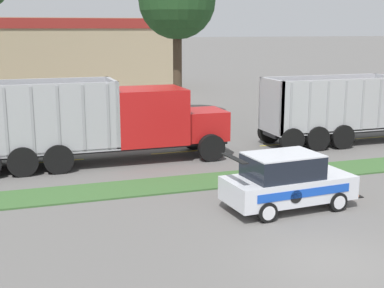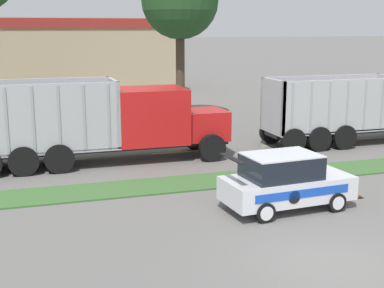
# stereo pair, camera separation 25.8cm
# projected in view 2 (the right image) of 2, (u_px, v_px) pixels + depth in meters

# --- Properties ---
(ground_plane) EXTENTS (600.00, 600.00, 0.00)m
(ground_plane) POSITION_uv_depth(u_px,v_px,m) (328.00, 262.00, 13.00)
(ground_plane) COLOR slate
(grass_verge) EXTENTS (120.00, 1.97, 0.06)m
(grass_verge) POSITION_uv_depth(u_px,v_px,m) (221.00, 180.00, 19.88)
(grass_verge) COLOR #3D6633
(grass_verge) RESTS_ON ground_plane
(centre_line_3) EXTENTS (2.40, 0.14, 0.01)m
(centre_line_3) POSITION_uv_depth(u_px,v_px,m) (57.00, 161.00, 22.86)
(centre_line_3) COLOR yellow
(centre_line_3) RESTS_ON ground_plane
(centre_line_4) EXTENTS (2.40, 0.14, 0.01)m
(centre_line_4) POSITION_uv_depth(u_px,v_px,m) (178.00, 152.00, 24.45)
(centre_line_4) COLOR yellow
(centre_line_4) RESTS_ON ground_plane
(centre_line_5) EXTENTS (2.40, 0.14, 0.01)m
(centre_line_5) POSITION_uv_depth(u_px,v_px,m) (284.00, 144.00, 26.04)
(centre_line_5) COLOR yellow
(centre_line_5) RESTS_ON ground_plane
(centre_line_6) EXTENTS (2.40, 0.14, 0.01)m
(centre_line_6) POSITION_uv_depth(u_px,v_px,m) (378.00, 138.00, 27.63)
(centre_line_6) COLOR yellow
(centre_line_6) RESTS_ON ground_plane
(dump_truck_far_right) EXTENTS (10.62, 2.72, 3.51)m
(dump_truck_far_right) POSITION_uv_depth(u_px,v_px,m) (124.00, 123.00, 22.54)
(dump_truck_far_right) COLOR black
(dump_truck_far_right) RESTS_ON ground_plane
(rally_car) EXTENTS (4.18, 2.14, 1.81)m
(rally_car) POSITION_uv_depth(u_px,v_px,m) (285.00, 181.00, 16.65)
(rally_car) COLOR silver
(rally_car) RESTS_ON ground_plane
(traffic_cone) EXTENTS (0.49, 0.49, 0.53)m
(traffic_cone) POSITION_uv_depth(u_px,v_px,m) (354.00, 190.00, 17.92)
(traffic_cone) COLOR black
(traffic_cone) RESTS_ON ground_plane
(store_building_backdrop) EXTENTS (24.20, 12.10, 6.37)m
(store_building_backdrop) POSITION_uv_depth(u_px,v_px,m) (32.00, 55.00, 47.65)
(store_building_backdrop) COLOR tan
(store_building_backdrop) RESTS_ON ground_plane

